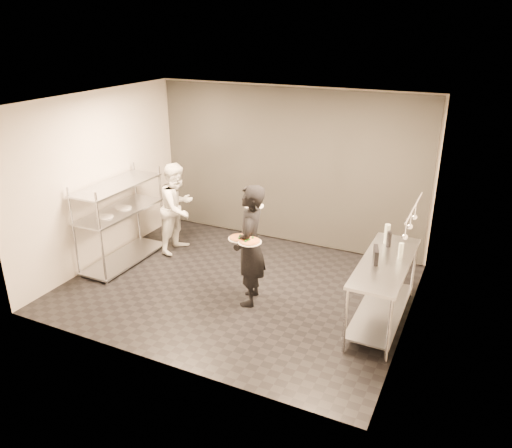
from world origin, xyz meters
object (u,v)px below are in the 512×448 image
at_px(salad_plate, 254,205).
at_px(bottle_clear, 401,251).
at_px(prep_counter, 384,281).
at_px(waiter, 250,246).
at_px(pizza_plate_near, 239,238).
at_px(bottle_green, 387,234).
at_px(bottle_dark, 389,239).
at_px(pos_monitor, 376,255).
at_px(pizza_plate_far, 250,241).
at_px(chef, 178,208).
at_px(pass_rack, 120,219).

relative_size(salad_plate, bottle_clear, 1.27).
xyz_separation_m(prep_counter, waiter, (-1.82, -0.27, 0.26)).
bearing_deg(pizza_plate_near, salad_plate, 88.42).
relative_size(bottle_green, bottle_dark, 1.24).
bearing_deg(pos_monitor, waiter, 169.48).
distance_m(waiter, pizza_plate_far, 0.32).
bearing_deg(bottle_clear, pizza_plate_near, -164.08).
height_order(bottle_green, bottle_dark, bottle_green).
distance_m(bottle_green, bottle_clear, 0.49).
height_order(chef, pizza_plate_far, chef).
relative_size(chef, bottle_dark, 7.07).
height_order(chef, bottle_clear, chef).
height_order(prep_counter, salad_plate, salad_plate).
height_order(pass_rack, bottle_clear, pass_rack).
relative_size(chef, pos_monitor, 5.94).
distance_m(pizza_plate_near, bottle_clear, 2.13).
bearing_deg(prep_counter, chef, 168.14).
xyz_separation_m(pass_rack, salad_plate, (2.44, 0.01, 0.62)).
bearing_deg(bottle_green, chef, 176.48).
bearing_deg(bottle_dark, bottle_green, 115.49).
xyz_separation_m(chef, pizza_plate_far, (2.02, -1.28, 0.27)).
height_order(pass_rack, bottle_green, pass_rack).
height_order(pizza_plate_far, pos_monitor, pos_monitor).
distance_m(salad_plate, bottle_dark, 1.91).
bearing_deg(bottle_dark, pass_rack, -173.93).
height_order(pizza_plate_far, bottle_clear, bottle_clear).
xyz_separation_m(pass_rack, pizza_plate_near, (2.43, -0.43, 0.29)).
relative_size(chef, pizza_plate_near, 5.32).
relative_size(salad_plate, bottle_green, 0.99).
xyz_separation_m(pos_monitor, bottle_green, (0.00, 0.65, 0.04)).
distance_m(bottle_clear, bottle_dark, 0.37).
xyz_separation_m(prep_counter, salad_plate, (-1.89, 0.01, 0.76)).
bearing_deg(prep_counter, waiter, -171.72).
bearing_deg(pass_rack, pizza_plate_far, -10.75).
bearing_deg(salad_plate, waiter, -75.79).
xyz_separation_m(pizza_plate_near, salad_plate, (0.01, 0.45, 0.33)).
bearing_deg(chef, bottle_green, -90.65).
bearing_deg(prep_counter, salad_plate, 179.64).
height_order(prep_counter, pizza_plate_near, pizza_plate_near).
relative_size(waiter, pizza_plate_far, 5.52).
xyz_separation_m(chef, bottle_clear, (3.88, -0.63, 0.24)).
bearing_deg(prep_counter, pizza_plate_near, -167.15).
bearing_deg(pizza_plate_near, pizza_plate_far, -18.67).
distance_m(prep_counter, chef, 3.82).
xyz_separation_m(pass_rack, bottle_clear, (4.48, 0.15, 0.26)).
height_order(waiter, pizza_plate_near, waiter).
bearing_deg(pos_monitor, pizza_plate_far, 178.04).
relative_size(pizza_plate_near, salad_plate, 1.09).
bearing_deg(bottle_dark, bottle_clear, -54.65).
distance_m(pizza_plate_near, bottle_green, 2.05).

